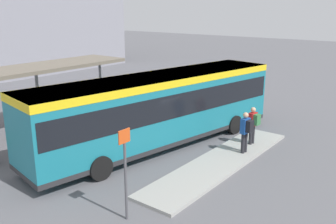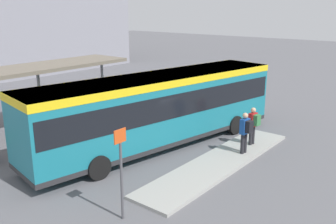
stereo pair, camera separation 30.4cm
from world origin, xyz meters
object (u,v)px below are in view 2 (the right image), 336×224
(bicycle_white, at_px, (193,89))
(bicycle_green, at_px, (184,88))
(city_bus, at_px, (159,106))
(pedestrian_companion, at_px, (253,124))
(pedestrian_waiting, at_px, (245,130))
(bicycle_blue, at_px, (177,86))
(platform_sign, at_px, (121,170))

(bicycle_white, xyz_separation_m, bicycle_green, (-0.02, 0.82, -0.01))
(city_bus, height_order, pedestrian_companion, city_bus)
(pedestrian_companion, bearing_deg, pedestrian_waiting, 107.94)
(bicycle_blue, bearing_deg, bicycle_green, 167.62)
(bicycle_white, bearing_deg, bicycle_blue, -15.36)
(bicycle_blue, bearing_deg, bicycle_white, 174.25)
(pedestrian_waiting, xyz_separation_m, bicycle_white, (8.15, 8.37, -0.77))
(bicycle_white, relative_size, bicycle_green, 1.02)
(bicycle_green, bearing_deg, pedestrian_companion, -36.07)
(city_bus, relative_size, bicycle_green, 7.83)
(city_bus, xyz_separation_m, bicycle_blue, (9.62, 6.44, -1.53))
(pedestrian_waiting, height_order, bicycle_green, pedestrian_waiting)
(pedestrian_waiting, xyz_separation_m, bicycle_green, (8.13, 9.18, -0.78))
(pedestrian_companion, height_order, bicycle_white, pedestrian_companion)
(pedestrian_waiting, height_order, bicycle_white, pedestrian_waiting)
(bicycle_white, distance_m, platform_sign, 16.79)
(pedestrian_companion, height_order, platform_sign, platform_sign)
(city_bus, relative_size, pedestrian_companion, 7.46)
(pedestrian_companion, bearing_deg, platform_sign, 95.30)
(bicycle_green, distance_m, platform_sign, 17.18)
(platform_sign, bearing_deg, pedestrian_waiting, -4.29)
(bicycle_white, distance_m, bicycle_green, 0.82)
(bicycle_blue, bearing_deg, city_bus, 123.67)
(bicycle_white, height_order, platform_sign, platform_sign)
(city_bus, bearing_deg, pedestrian_waiting, -59.65)
(city_bus, xyz_separation_m, pedestrian_companion, (2.47, -3.35, -0.78))
(city_bus, relative_size, bicycle_white, 7.65)
(city_bus, relative_size, bicycle_blue, 8.06)
(pedestrian_waiting, distance_m, platform_sign, 6.67)
(pedestrian_waiting, height_order, platform_sign, platform_sign)
(city_bus, height_order, bicycle_blue, city_bus)
(bicycle_blue, xyz_separation_m, platform_sign, (-14.95, -9.50, 1.22))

